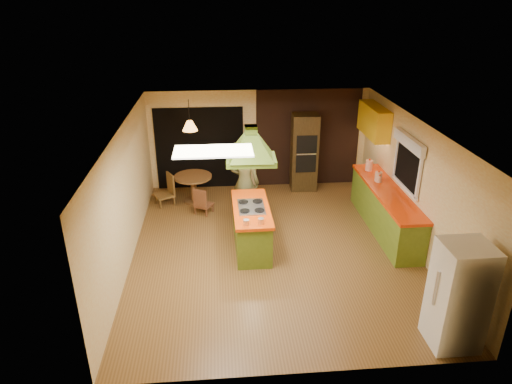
{
  "coord_description": "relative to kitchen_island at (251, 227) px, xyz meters",
  "views": [
    {
      "loc": [
        -1.01,
        -7.79,
        4.74
      ],
      "look_at": [
        -0.33,
        0.21,
        1.15
      ],
      "focal_mm": 32.0,
      "sensor_mm": 36.0,
      "label": 1
    }
  ],
  "objects": [
    {
      "name": "dining_table",
      "position": [
        -1.23,
        2.23,
        0.03
      ],
      "size": [
        0.89,
        0.89,
        0.68
      ],
      "rotation": [
        0.0,
        0.0,
        -0.0
      ],
      "color": "brown",
      "rests_on": "ground"
    },
    {
      "name": "pendant_lamp",
      "position": [
        -1.23,
        2.23,
        1.46
      ],
      "size": [
        0.4,
        0.4,
        0.23
      ],
      "primitive_type": "cone",
      "rotation": [
        0.0,
        0.0,
        -0.17
      ],
      "color": "#FF9E3F",
      "rests_on": "ceiling_plane"
    },
    {
      "name": "man",
      "position": [
        -0.05,
        1.22,
        0.44
      ],
      "size": [
        0.75,
        0.62,
        1.77
      ],
      "primitive_type": "imported",
      "rotation": [
        0.0,
        0.0,
        2.78
      ],
      "color": "#4D4B28",
      "rests_on": "ground"
    },
    {
      "name": "room_walls",
      "position": [
        0.43,
        -0.11,
        0.81
      ],
      "size": [
        5.5,
        6.5,
        6.5
      ],
      "color": "beige",
      "rests_on": "ground"
    },
    {
      "name": "window_right",
      "position": [
        3.13,
        0.29,
        1.33
      ],
      "size": [
        0.12,
        1.35,
        1.06
      ],
      "color": "black",
      "rests_on": "room_walls"
    },
    {
      "name": "right_counter",
      "position": [
        2.88,
        0.49,
        0.02
      ],
      "size": [
        0.62,
        3.05,
        0.92
      ],
      "color": "olive",
      "rests_on": "ground"
    },
    {
      "name": "kitchen_island",
      "position": [
        0.0,
        0.0,
        0.0
      ],
      "size": [
        0.72,
        1.75,
        0.89
      ],
      "rotation": [
        0.0,
        0.0,
        0.01
      ],
      "color": "olive",
      "rests_on": "ground"
    },
    {
      "name": "canister_small",
      "position": [
        2.83,
        0.91,
        0.55
      ],
      "size": [
        0.11,
        0.11,
        0.14
      ],
      "primitive_type": "cylinder",
      "rotation": [
        0.0,
        0.0,
        0.02
      ],
      "color": "beige",
      "rests_on": "right_counter"
    },
    {
      "name": "fluor_panel",
      "position": [
        -0.67,
        -1.31,
        2.04
      ],
      "size": [
        1.2,
        0.6,
        0.03
      ],
      "primitive_type": "cube",
      "color": "white",
      "rests_on": "ceiling_plane"
    },
    {
      "name": "range_hood",
      "position": [
        0.0,
        0.0,
        1.81
      ],
      "size": [
        0.93,
        0.69,
        0.78
      ],
      "rotation": [
        0.0,
        0.0,
        -0.03
      ],
      "color": "#486318",
      "rests_on": "ceiling_plane"
    },
    {
      "name": "brick_panel",
      "position": [
        1.68,
        3.12,
        0.81
      ],
      "size": [
        2.64,
        0.03,
        2.5
      ],
      "primitive_type": "cube",
      "color": "#381E14",
      "rests_on": "ground"
    },
    {
      "name": "ceiling_plane",
      "position": [
        0.43,
        -0.11,
        2.06
      ],
      "size": [
        6.5,
        6.5,
        0.0
      ],
      "primitive_type": "plane",
      "rotation": [
        3.14,
        0.0,
        0.0
      ],
      "color": "silver",
      "rests_on": "room_walls"
    },
    {
      "name": "wall_oven",
      "position": [
        1.55,
        2.84,
        0.53
      ],
      "size": [
        0.67,
        0.62,
        1.95
      ],
      "rotation": [
        0.0,
        0.0,
        -0.04
      ],
      "color": "#412F14",
      "rests_on": "ground"
    },
    {
      "name": "canister_large",
      "position": [
        2.83,
        1.62,
        0.6
      ],
      "size": [
        0.2,
        0.2,
        0.24
      ],
      "primitive_type": "cylinder",
      "rotation": [
        0.0,
        0.0,
        -0.28
      ],
      "color": "#FCE3CA",
      "rests_on": "right_counter"
    },
    {
      "name": "chair_near",
      "position": [
        -0.98,
        1.58,
        -0.12
      ],
      "size": [
        0.48,
        0.48,
        0.65
      ],
      "primitive_type": null,
      "rotation": [
        0.0,
        0.0,
        2.63
      ],
      "color": "brown",
      "rests_on": "ground"
    },
    {
      "name": "refrigerator",
      "position": [
        2.69,
        -2.94,
        0.37
      ],
      "size": [
        0.67,
        0.64,
        1.63
      ],
      "primitive_type": "cube",
      "rotation": [
        0.0,
        0.0,
        0.01
      ],
      "color": "white",
      "rests_on": "ground"
    },
    {
      "name": "upper_cabinets",
      "position": [
        3.0,
        2.09,
        1.51
      ],
      "size": [
        0.34,
        1.4,
        0.7
      ],
      "primitive_type": "cube",
      "color": "yellow",
      "rests_on": "room_walls"
    },
    {
      "name": "nook_opening",
      "position": [
        -1.07,
        3.12,
        0.61
      ],
      "size": [
        2.2,
        0.03,
        2.1
      ],
      "primitive_type": "cube",
      "color": "black",
      "rests_on": "ground"
    },
    {
      "name": "ground",
      "position": [
        0.43,
        -0.11,
        -0.44
      ],
      "size": [
        6.5,
        6.5,
        0.0
      ],
      "primitive_type": "plane",
      "color": "brown",
      "rests_on": "ground"
    },
    {
      "name": "canister_medium",
      "position": [
        2.83,
        0.97,
        0.58
      ],
      "size": [
        0.17,
        0.17,
        0.21
      ],
      "primitive_type": "cylinder",
      "rotation": [
        0.0,
        0.0,
        0.14
      ],
      "color": "beige",
      "rests_on": "right_counter"
    },
    {
      "name": "chair_left",
      "position": [
        -1.93,
        2.13,
        -0.07
      ],
      "size": [
        0.56,
        0.56,
        0.75
      ],
      "primitive_type": null,
      "rotation": [
        0.0,
        0.0,
        -1.08
      ],
      "color": "brown",
      "rests_on": "ground"
    }
  ]
}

